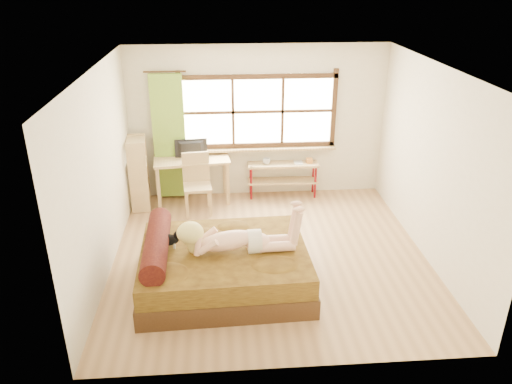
{
  "coord_description": "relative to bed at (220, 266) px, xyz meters",
  "views": [
    {
      "loc": [
        -0.68,
        -6.24,
        3.85
      ],
      "look_at": [
        -0.19,
        0.2,
        0.93
      ],
      "focal_mm": 35.0,
      "sensor_mm": 36.0,
      "label": 1
    }
  ],
  "objects": [
    {
      "name": "chair",
      "position": [
        -0.37,
        2.28,
        0.27
      ],
      "size": [
        0.5,
        0.5,
        1.02
      ],
      "rotation": [
        0.0,
        0.0,
        0.1
      ],
      "color": "tan",
      "rests_on": "floor"
    },
    {
      "name": "woman",
      "position": [
        0.2,
        -0.05,
        0.57
      ],
      "size": [
        1.53,
        0.48,
        0.65
      ],
      "primitive_type": null,
      "rotation": [
        0.0,
        0.0,
        0.03
      ],
      "color": "beige",
      "rests_on": "bed"
    },
    {
      "name": "kitten",
      "position": [
        -0.67,
        0.1,
        0.38
      ],
      "size": [
        0.33,
        0.14,
        0.26
      ],
      "primitive_type": null,
      "rotation": [
        0.0,
        0.0,
        0.03
      ],
      "color": "black",
      "rests_on": "bed"
    },
    {
      "name": "wall_left",
      "position": [
        -1.53,
        0.68,
        1.06
      ],
      "size": [
        0.0,
        4.5,
        4.5
      ],
      "primitive_type": "plane",
      "rotation": [
        1.57,
        0.0,
        1.57
      ],
      "color": "silver",
      "rests_on": "floor"
    },
    {
      "name": "desk",
      "position": [
        -0.46,
        2.63,
        0.41
      ],
      "size": [
        1.36,
        0.73,
        0.81
      ],
      "rotation": [
        0.0,
        0.0,
        0.1
      ],
      "color": "tan",
      "rests_on": "floor"
    },
    {
      "name": "wall_right",
      "position": [
        2.97,
        0.68,
        1.06
      ],
      "size": [
        0.0,
        4.5,
        4.5
      ],
      "primitive_type": "plane",
      "rotation": [
        1.57,
        0.0,
        -1.57
      ],
      "color": "silver",
      "rests_on": "floor"
    },
    {
      "name": "cup",
      "position": [
        0.86,
        2.75,
        0.39
      ],
      "size": [
        0.14,
        0.14,
        0.11
      ],
      "primitive_type": "imported",
      "rotation": [
        0.0,
        0.0,
        -0.02
      ],
      "color": "gray",
      "rests_on": "pipe_shelf"
    },
    {
      "name": "window",
      "position": [
        0.72,
        2.9,
        1.22
      ],
      "size": [
        2.8,
        0.16,
        1.46
      ],
      "color": "#FFEDBF",
      "rests_on": "wall_back"
    },
    {
      "name": "bed",
      "position": [
        0.0,
        0.0,
        0.0
      ],
      "size": [
        2.23,
        1.81,
        0.82
      ],
      "rotation": [
        0.0,
        0.0,
        0.03
      ],
      "color": "#33200F",
      "rests_on": "floor"
    },
    {
      "name": "pipe_shelf",
      "position": [
        1.18,
        2.75,
        0.17
      ],
      "size": [
        1.27,
        0.34,
        0.72
      ],
      "rotation": [
        0.0,
        0.0,
        -0.02
      ],
      "color": "tan",
      "rests_on": "floor"
    },
    {
      "name": "book",
      "position": [
        1.36,
        2.75,
        0.35
      ],
      "size": [
        0.16,
        0.21,
        0.02
      ],
      "primitive_type": "imported",
      "rotation": [
        0.0,
        0.0,
        -0.02
      ],
      "color": "gray",
      "rests_on": "pipe_shelf"
    },
    {
      "name": "wall_front",
      "position": [
        0.72,
        -1.57,
        1.06
      ],
      "size": [
        4.5,
        0.0,
        4.5
      ],
      "primitive_type": "plane",
      "rotation": [
        -1.57,
        0.0,
        0.0
      ],
      "color": "silver",
      "rests_on": "floor"
    },
    {
      "name": "wall_back",
      "position": [
        0.72,
        2.93,
        1.06
      ],
      "size": [
        4.5,
        0.0,
        4.5
      ],
      "primitive_type": "plane",
      "rotation": [
        1.57,
        0.0,
        0.0
      ],
      "color": "silver",
      "rests_on": "floor"
    },
    {
      "name": "floor",
      "position": [
        0.72,
        0.68,
        -0.29
      ],
      "size": [
        4.5,
        4.5,
        0.0
      ],
      "primitive_type": "plane",
      "color": "#9E754C",
      "rests_on": "ground"
    },
    {
      "name": "ceiling",
      "position": [
        0.72,
        0.68,
        2.41
      ],
      "size": [
        4.5,
        4.5,
        0.0
      ],
      "primitive_type": "plane",
      "rotation": [
        3.14,
        0.0,
        0.0
      ],
      "color": "white",
      "rests_on": "wall_back"
    },
    {
      "name": "bookshelf",
      "position": [
        -1.36,
        2.49,
        0.34
      ],
      "size": [
        0.36,
        0.57,
        1.25
      ],
      "rotation": [
        0.0,
        0.0,
        0.1
      ],
      "color": "tan",
      "rests_on": "floor"
    },
    {
      "name": "monitor",
      "position": [
        -0.46,
        2.68,
        0.68
      ],
      "size": [
        0.57,
        0.13,
        0.32
      ],
      "primitive_type": "imported",
      "rotation": [
        0.0,
        0.0,
        3.24
      ],
      "color": "black",
      "rests_on": "desk"
    },
    {
      "name": "curtain",
      "position": [
        -0.83,
        2.81,
        0.86
      ],
      "size": [
        0.55,
        0.1,
        2.2
      ],
      "primitive_type": "cube",
      "color": "olive",
      "rests_on": "wall_back"
    }
  ]
}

